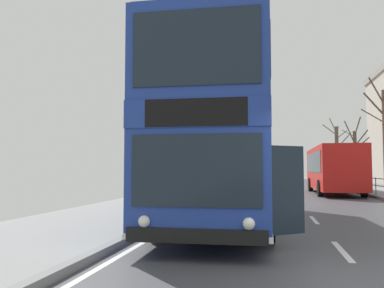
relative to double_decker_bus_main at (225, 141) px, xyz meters
name	(u,v)px	position (x,y,z in m)	size (l,w,h in m)	color
ground	(319,286)	(1.89, -6.38, -2.33)	(15.80, 140.00, 0.20)	#424247
double_decker_bus_main	(225,141)	(0.00, 0.00, 0.00)	(3.33, 10.87, 4.52)	navy
background_bus_far_lane	(333,168)	(5.32, 15.13, -0.75)	(2.68, 9.72, 2.93)	red
bare_tree_far_00	(355,154)	(8.49, 24.17, 0.45)	(2.07, 2.72, 5.72)	brown
bare_tree_far_01	(337,153)	(7.82, 29.41, 0.79)	(2.39, 3.17, 6.56)	brown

